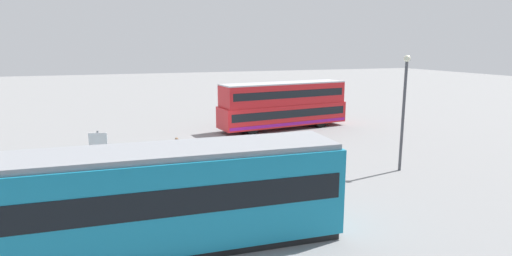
{
  "coord_description": "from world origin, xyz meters",
  "views": [
    {
      "loc": [
        7.93,
        27.86,
        6.87
      ],
      "look_at": [
        -0.61,
        4.15,
        1.87
      ],
      "focal_mm": 29.23,
      "sensor_mm": 36.0,
      "label": 1
    }
  ],
  "objects_px": {
    "pedestrian_near_railing": "(177,149)",
    "street_lamp": "(404,104)",
    "tram_yellow": "(163,197)",
    "double_decker_bus": "(283,105)",
    "info_sign": "(99,146)"
  },
  "relations": [
    {
      "from": "pedestrian_near_railing",
      "to": "street_lamp",
      "type": "distance_m",
      "value": 13.09
    },
    {
      "from": "pedestrian_near_railing",
      "to": "street_lamp",
      "type": "relative_size",
      "value": 0.25
    },
    {
      "from": "tram_yellow",
      "to": "pedestrian_near_railing",
      "type": "distance_m",
      "value": 10.56
    },
    {
      "from": "double_decker_bus",
      "to": "tram_yellow",
      "type": "relative_size",
      "value": 0.91
    },
    {
      "from": "info_sign",
      "to": "street_lamp",
      "type": "height_order",
      "value": "street_lamp"
    },
    {
      "from": "tram_yellow",
      "to": "pedestrian_near_railing",
      "type": "bearing_deg",
      "value": -101.59
    },
    {
      "from": "double_decker_bus",
      "to": "tram_yellow",
      "type": "bearing_deg",
      "value": 55.71
    },
    {
      "from": "double_decker_bus",
      "to": "street_lamp",
      "type": "xyz_separation_m",
      "value": [
        -1.34,
        13.26,
        1.78
      ]
    },
    {
      "from": "info_sign",
      "to": "street_lamp",
      "type": "bearing_deg",
      "value": 165.32
    },
    {
      "from": "tram_yellow",
      "to": "street_lamp",
      "type": "xyz_separation_m",
      "value": [
        -13.6,
        -4.72,
        1.93
      ]
    },
    {
      "from": "double_decker_bus",
      "to": "info_sign",
      "type": "bearing_deg",
      "value": 32.38
    },
    {
      "from": "pedestrian_near_railing",
      "to": "street_lamp",
      "type": "height_order",
      "value": "street_lamp"
    },
    {
      "from": "tram_yellow",
      "to": "pedestrian_near_railing",
      "type": "relative_size",
      "value": 7.84
    },
    {
      "from": "pedestrian_near_railing",
      "to": "info_sign",
      "type": "bearing_deg",
      "value": 18.89
    },
    {
      "from": "double_decker_bus",
      "to": "pedestrian_near_railing",
      "type": "relative_size",
      "value": 7.17
    }
  ]
}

